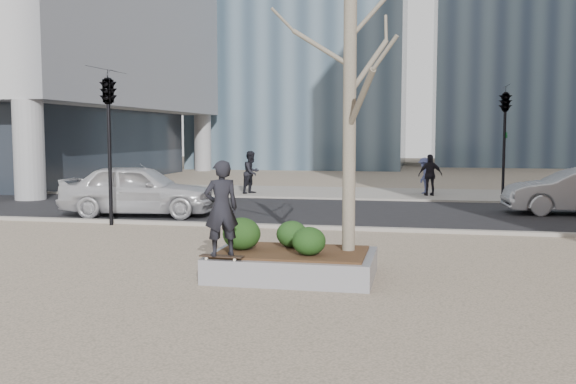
% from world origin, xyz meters
% --- Properties ---
extents(ground, '(120.00, 120.00, 0.00)m').
position_xyz_m(ground, '(0.00, 0.00, 0.00)').
color(ground, tan).
rests_on(ground, ground).
extents(street, '(60.00, 8.00, 0.02)m').
position_xyz_m(street, '(0.00, 10.00, 0.01)').
color(street, black).
rests_on(street, ground).
extents(far_sidewalk, '(60.00, 6.00, 0.02)m').
position_xyz_m(far_sidewalk, '(0.00, 17.00, 0.01)').
color(far_sidewalk, gray).
rests_on(far_sidewalk, ground).
extents(planter, '(3.00, 2.00, 0.45)m').
position_xyz_m(planter, '(1.00, 0.00, 0.23)').
color(planter, gray).
rests_on(planter, ground).
extents(planter_mulch, '(2.70, 1.70, 0.04)m').
position_xyz_m(planter_mulch, '(1.00, 0.00, 0.47)').
color(planter_mulch, '#382314').
rests_on(planter_mulch, planter).
extents(sycamore_tree, '(2.80, 2.80, 6.60)m').
position_xyz_m(sycamore_tree, '(2.00, 0.30, 3.79)').
color(sycamore_tree, gray).
rests_on(sycamore_tree, planter_mulch).
extents(shrub_left, '(0.71, 0.71, 0.61)m').
position_xyz_m(shrub_left, '(0.04, -0.08, 0.79)').
color(shrub_left, '#163A12').
rests_on(shrub_left, planter_mulch).
extents(shrub_middle, '(0.59, 0.59, 0.51)m').
position_xyz_m(shrub_middle, '(0.91, 0.39, 0.74)').
color(shrub_middle, '#133E16').
rests_on(shrub_middle, planter_mulch).
extents(shrub_right, '(0.60, 0.60, 0.51)m').
position_xyz_m(shrub_right, '(1.37, -0.37, 0.75)').
color(shrub_right, '#123410').
rests_on(shrub_right, planter_mulch).
extents(skateboard, '(0.79, 0.23, 0.08)m').
position_xyz_m(skateboard, '(-0.10, -0.88, 0.49)').
color(skateboard, black).
rests_on(skateboard, planter).
extents(skateboarder, '(0.73, 0.66, 1.67)m').
position_xyz_m(skateboarder, '(-0.10, -0.88, 1.36)').
color(skateboarder, black).
rests_on(skateboarder, skateboard).
extents(police_car, '(5.11, 2.54, 1.68)m').
position_xyz_m(police_car, '(-5.56, 7.64, 0.86)').
color(police_car, silver).
rests_on(police_car, street).
extents(pedestrian_a, '(1.02, 1.12, 1.87)m').
position_xyz_m(pedestrian_a, '(-3.97, 15.82, 0.96)').
color(pedestrian_a, black).
rests_on(pedestrian_a, far_sidewalk).
extents(pedestrian_b, '(0.80, 1.13, 1.59)m').
position_xyz_m(pedestrian_b, '(3.52, 17.37, 0.82)').
color(pedestrian_b, '#464D7E').
rests_on(pedestrian_b, far_sidewalk).
extents(pedestrian_c, '(1.12, 0.71, 1.77)m').
position_xyz_m(pedestrian_c, '(3.75, 16.39, 0.91)').
color(pedestrian_c, black).
rests_on(pedestrian_c, far_sidewalk).
extents(traffic_light_near, '(0.60, 2.48, 4.50)m').
position_xyz_m(traffic_light_near, '(-5.50, 5.60, 2.25)').
color(traffic_light_near, black).
rests_on(traffic_light_near, ground).
extents(traffic_light_far, '(0.60, 2.48, 4.50)m').
position_xyz_m(traffic_light_far, '(6.50, 14.60, 2.25)').
color(traffic_light_far, black).
rests_on(traffic_light_far, ground).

